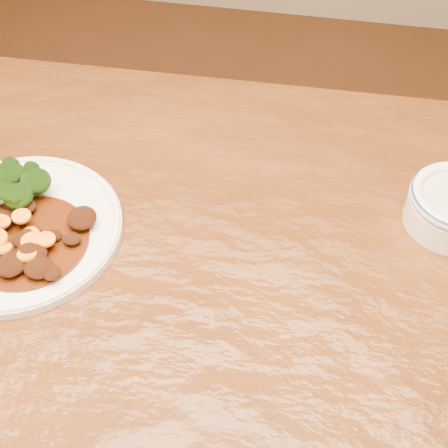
# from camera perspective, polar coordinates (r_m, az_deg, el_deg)

# --- Properties ---
(dining_table) EXTENTS (1.52, 0.93, 0.75)m
(dining_table) POSITION_cam_1_polar(r_m,az_deg,el_deg) (0.84, -4.55, -9.45)
(dining_table) COLOR #552C0F
(dining_table) RESTS_ON ground
(dinner_plate) EXTENTS (0.27, 0.27, 0.02)m
(dinner_plate) POSITION_cam_1_polar(r_m,az_deg,el_deg) (0.87, -18.32, -0.41)
(dinner_plate) COLOR white
(dinner_plate) RESTS_ON dining_table
(broccoli_florets) EXTENTS (0.13, 0.09, 0.05)m
(broccoli_florets) POSITION_cam_1_polar(r_m,az_deg,el_deg) (0.89, -19.76, 3.47)
(broccoli_florets) COLOR #5F8F4A
(broccoli_florets) RESTS_ON dinner_plate
(mince_stew) EXTENTS (0.16, 0.16, 0.03)m
(mince_stew) POSITION_cam_1_polar(r_m,az_deg,el_deg) (0.83, -18.02, -1.52)
(mince_stew) COLOR #421C07
(mince_stew) RESTS_ON dinner_plate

